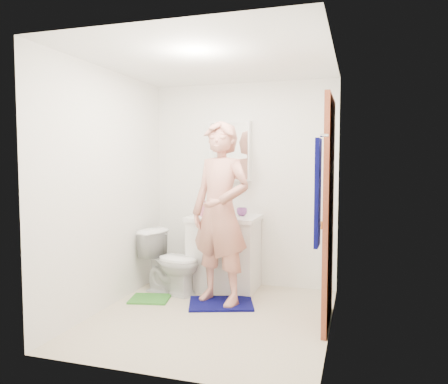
# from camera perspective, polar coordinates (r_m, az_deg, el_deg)

# --- Properties ---
(floor) EXTENTS (2.20, 2.40, 0.02)m
(floor) POSITION_cam_1_polar(r_m,az_deg,el_deg) (4.33, -1.68, -16.10)
(floor) COLOR beige
(floor) RESTS_ON ground
(ceiling) EXTENTS (2.20, 2.40, 0.02)m
(ceiling) POSITION_cam_1_polar(r_m,az_deg,el_deg) (4.17, -1.75, 16.92)
(ceiling) COLOR white
(ceiling) RESTS_ON ground
(wall_back) EXTENTS (2.20, 0.02, 2.40)m
(wall_back) POSITION_cam_1_polar(r_m,az_deg,el_deg) (5.23, 2.59, 0.97)
(wall_back) COLOR white
(wall_back) RESTS_ON ground
(wall_front) EXTENTS (2.20, 0.02, 2.40)m
(wall_front) POSITION_cam_1_polar(r_m,az_deg,el_deg) (2.96, -9.32, -1.49)
(wall_front) COLOR white
(wall_front) RESTS_ON ground
(wall_left) EXTENTS (0.02, 2.40, 2.40)m
(wall_left) POSITION_cam_1_polar(r_m,az_deg,el_deg) (4.56, -15.04, 0.37)
(wall_left) COLOR white
(wall_left) RESTS_ON ground
(wall_right) EXTENTS (0.02, 2.40, 2.40)m
(wall_right) POSITION_cam_1_polar(r_m,az_deg,el_deg) (3.86, 14.07, -0.26)
(wall_right) COLOR white
(wall_right) RESTS_ON ground
(vanity_cabinet) EXTENTS (0.75, 0.55, 0.80)m
(vanity_cabinet) POSITION_cam_1_polar(r_m,az_deg,el_deg) (5.10, 0.06, -8.19)
(vanity_cabinet) COLOR white
(vanity_cabinet) RESTS_ON floor
(countertop) EXTENTS (0.79, 0.59, 0.05)m
(countertop) POSITION_cam_1_polar(r_m,az_deg,el_deg) (5.02, 0.06, -3.45)
(countertop) COLOR white
(countertop) RESTS_ON vanity_cabinet
(sink_basin) EXTENTS (0.40, 0.40, 0.03)m
(sink_basin) POSITION_cam_1_polar(r_m,az_deg,el_deg) (5.02, 0.06, -3.28)
(sink_basin) COLOR white
(sink_basin) RESTS_ON countertop
(faucet) EXTENTS (0.03, 0.03, 0.12)m
(faucet) POSITION_cam_1_polar(r_m,az_deg,el_deg) (5.18, 0.65, -2.27)
(faucet) COLOR silver
(faucet) RESTS_ON countertop
(medicine_cabinet) EXTENTS (0.50, 0.12, 0.70)m
(medicine_cabinet) POSITION_cam_1_polar(r_m,az_deg,el_deg) (5.20, 0.80, 5.37)
(medicine_cabinet) COLOR white
(medicine_cabinet) RESTS_ON wall_back
(mirror_panel) EXTENTS (0.46, 0.01, 0.66)m
(mirror_panel) POSITION_cam_1_polar(r_m,az_deg,el_deg) (5.14, 0.60, 5.38)
(mirror_panel) COLOR white
(mirror_panel) RESTS_ON wall_back
(door) EXTENTS (0.05, 0.80, 2.05)m
(door) POSITION_cam_1_polar(r_m,az_deg,el_deg) (4.03, 13.51, -2.57)
(door) COLOR #A84D2E
(door) RESTS_ON ground
(door_knob) EXTENTS (0.07, 0.07, 0.07)m
(door_knob) POSITION_cam_1_polar(r_m,az_deg,el_deg) (3.72, 12.55, -4.26)
(door_knob) COLOR gold
(door_knob) RESTS_ON door
(towel) EXTENTS (0.03, 0.24, 0.80)m
(towel) POSITION_cam_1_polar(r_m,az_deg,el_deg) (3.30, 12.16, -0.09)
(towel) COLOR #08084E
(towel) RESTS_ON wall_right
(towel_hook) EXTENTS (0.06, 0.02, 0.02)m
(towel_hook) POSITION_cam_1_polar(r_m,az_deg,el_deg) (3.29, 12.97, 7.21)
(towel_hook) COLOR silver
(towel_hook) RESTS_ON wall_right
(toilet) EXTENTS (0.77, 0.55, 0.70)m
(toilet) POSITION_cam_1_polar(r_m,az_deg,el_deg) (4.99, -6.88, -9.05)
(toilet) COLOR white
(toilet) RESTS_ON floor
(bath_mat) EXTENTS (0.77, 0.65, 0.02)m
(bath_mat) POSITION_cam_1_polar(r_m,az_deg,el_deg) (4.65, -0.39, -14.37)
(bath_mat) COLOR #08084E
(bath_mat) RESTS_ON floor
(green_rug) EXTENTS (0.47, 0.42, 0.02)m
(green_rug) POSITION_cam_1_polar(r_m,az_deg,el_deg) (4.87, -9.66, -13.60)
(green_rug) COLOR #39892D
(green_rug) RESTS_ON floor
(soap_dispenser) EXTENTS (0.10, 0.10, 0.18)m
(soap_dispenser) POSITION_cam_1_polar(r_m,az_deg,el_deg) (5.00, -2.51, -2.16)
(soap_dispenser) COLOR #C35B78
(soap_dispenser) RESTS_ON countertop
(toothbrush_cup) EXTENTS (0.13, 0.13, 0.09)m
(toothbrush_cup) POSITION_cam_1_polar(r_m,az_deg,el_deg) (5.03, 2.35, -2.61)
(toothbrush_cup) COLOR #7F4292
(toothbrush_cup) RESTS_ON countertop
(man) EXTENTS (0.79, 0.64, 1.86)m
(man) POSITION_cam_1_polar(r_m,az_deg,el_deg) (4.47, -0.47, -2.71)
(man) COLOR tan
(man) RESTS_ON bath_mat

